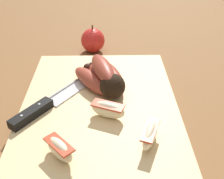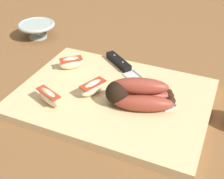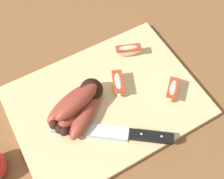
# 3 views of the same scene
# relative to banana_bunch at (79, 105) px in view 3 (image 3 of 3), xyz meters

# --- Properties ---
(ground_plane) EXTENTS (6.00, 6.00, 0.00)m
(ground_plane) POSITION_rel_banana_bunch_xyz_m (-0.08, -0.01, -0.05)
(ground_plane) COLOR brown
(cutting_board) EXTENTS (0.45, 0.33, 0.02)m
(cutting_board) POSITION_rel_banana_bunch_xyz_m (-0.07, 0.01, -0.04)
(cutting_board) COLOR #DBBC84
(cutting_board) RESTS_ON ground_plane
(banana_bunch) EXTENTS (0.16, 0.14, 0.07)m
(banana_bunch) POSITION_rel_banana_bunch_xyz_m (0.00, 0.00, 0.00)
(banana_bunch) COLOR black
(banana_bunch) RESTS_ON cutting_board
(chefs_knife) EXTENTS (0.24, 0.19, 0.02)m
(chefs_knife) POSITION_rel_banana_bunch_xyz_m (-0.07, 0.11, -0.02)
(chefs_knife) COLOR silver
(chefs_knife) RESTS_ON cutting_board
(apple_wedge_near) EXTENTS (0.05, 0.07, 0.03)m
(apple_wedge_near) POSITION_rel_banana_bunch_xyz_m (-0.11, -0.01, -0.01)
(apple_wedge_near) COLOR beige
(apple_wedge_near) RESTS_ON cutting_board
(apple_wedge_middle) EXTENTS (0.06, 0.06, 0.04)m
(apple_wedge_middle) POSITION_rel_banana_bunch_xyz_m (-0.22, 0.07, -0.01)
(apple_wedge_middle) COLOR beige
(apple_wedge_middle) RESTS_ON cutting_board
(apple_wedge_far) EXTENTS (0.07, 0.04, 0.04)m
(apple_wedge_far) POSITION_rel_banana_bunch_xyz_m (-0.18, -0.08, -0.01)
(apple_wedge_far) COLOR beige
(apple_wedge_far) RESTS_ON cutting_board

